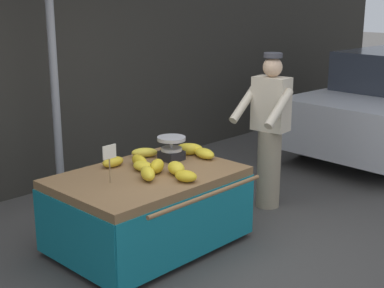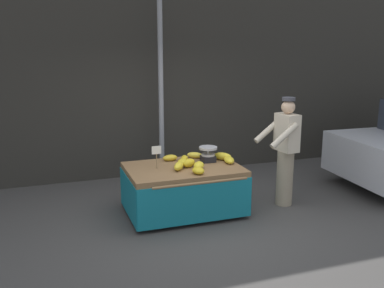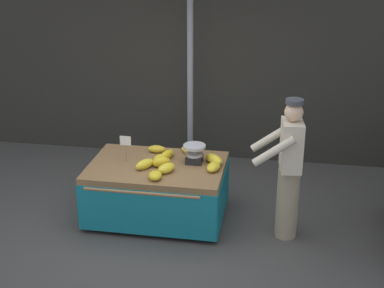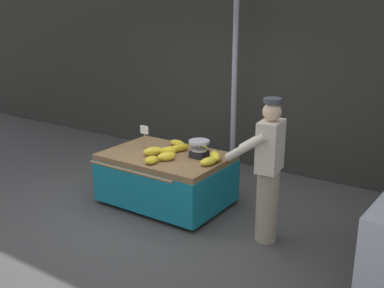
{
  "view_description": "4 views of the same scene",
  "coord_description": "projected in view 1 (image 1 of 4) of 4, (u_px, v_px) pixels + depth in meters",
  "views": [
    {
      "loc": [
        -3.24,
        -3.13,
        2.31
      ],
      "look_at": [
        0.4,
        0.38,
        0.94
      ],
      "focal_mm": 51.89,
      "sensor_mm": 36.0,
      "label": 1
    },
    {
      "loc": [
        -1.99,
        -5.41,
        2.53
      ],
      "look_at": [
        0.14,
        0.65,
        1.03
      ],
      "focal_mm": 40.83,
      "sensor_mm": 36.0,
      "label": 2
    },
    {
      "loc": [
        1.46,
        -5.56,
        3.49
      ],
      "look_at": [
        0.4,
        0.45,
        1.05
      ],
      "focal_mm": 51.45,
      "sensor_mm": 36.0,
      "label": 3
    },
    {
      "loc": [
        3.59,
        -4.24,
        2.68
      ],
      "look_at": [
        0.47,
        0.38,
        0.99
      ],
      "focal_mm": 42.87,
      "sensor_mm": 36.0,
      "label": 4
    }
  ],
  "objects": [
    {
      "name": "ground_plane",
      "position": [
        191.0,
        261.0,
        4.96
      ],
      "size": [
        60.0,
        60.0,
        0.0
      ],
      "primitive_type": "plane",
      "color": "#423F3D"
    },
    {
      "name": "back_wall",
      "position": [
        18.0,
        22.0,
        6.25
      ],
      "size": [
        16.0,
        0.24,
        4.02
      ],
      "primitive_type": "cube",
      "color": "#2D2B26",
      "rests_on": "ground"
    },
    {
      "name": "street_pole",
      "position": [
        52.0,
        53.0,
        6.02
      ],
      "size": [
        0.09,
        0.09,
        3.38
      ],
      "primitive_type": "cylinder",
      "color": "gray",
      "rests_on": "ground"
    },
    {
      "name": "banana_cart",
      "position": [
        148.0,
        193.0,
        5.12
      ],
      "size": [
        1.69,
        1.36,
        0.73
      ],
      "color": "olive",
      "rests_on": "ground"
    },
    {
      "name": "weighing_scale",
      "position": [
        171.0,
        148.0,
        5.45
      ],
      "size": [
        0.28,
        0.28,
        0.23
      ],
      "color": "black",
      "rests_on": "banana_cart"
    },
    {
      "name": "price_sign",
      "position": [
        109.0,
        155.0,
        4.75
      ],
      "size": [
        0.14,
        0.01,
        0.34
      ],
      "color": "#997A51",
      "rests_on": "banana_cart"
    },
    {
      "name": "banana_bunch_0",
      "position": [
        113.0,
        162.0,
        5.25
      ],
      "size": [
        0.23,
        0.13,
        0.1
      ],
      "primitive_type": "ellipsoid",
      "rotation": [
        0.0,
        0.0,
        1.58
      ],
      "color": "gold",
      "rests_on": "banana_cart"
    },
    {
      "name": "banana_bunch_1",
      "position": [
        176.0,
        168.0,
        5.04
      ],
      "size": [
        0.25,
        0.29,
        0.11
      ],
      "primitive_type": "ellipsoid",
      "rotation": [
        0.0,
        0.0,
        2.6
      ],
      "color": "yellow",
      "rests_on": "banana_cart"
    },
    {
      "name": "banana_bunch_2",
      "position": [
        145.0,
        152.0,
        5.57
      ],
      "size": [
        0.28,
        0.26,
        0.09
      ],
      "primitive_type": "ellipsoid",
      "rotation": [
        0.0,
        0.0,
        0.87
      ],
      "color": "yellow",
      "rests_on": "banana_cart"
    },
    {
      "name": "banana_bunch_3",
      "position": [
        189.0,
        149.0,
        5.64
      ],
      "size": [
        0.3,
        0.3,
        0.12
      ],
      "primitive_type": "ellipsoid",
      "rotation": [
        0.0,
        0.0,
        0.79
      ],
      "color": "yellow",
      "rests_on": "banana_cart"
    },
    {
      "name": "banana_bunch_4",
      "position": [
        204.0,
        153.0,
        5.53
      ],
      "size": [
        0.2,
        0.29,
        0.1
      ],
      "primitive_type": "ellipsoid",
      "rotation": [
        0.0,
        0.0,
        2.93
      ],
      "color": "yellow",
      "rests_on": "banana_cart"
    },
    {
      "name": "banana_bunch_5",
      "position": [
        143.0,
        166.0,
        5.13
      ],
      "size": [
        0.16,
        0.23,
        0.09
      ],
      "primitive_type": "ellipsoid",
      "rotation": [
        0.0,
        0.0,
        3.11
      ],
      "color": "yellow",
      "rests_on": "banana_cart"
    },
    {
      "name": "banana_bunch_6",
      "position": [
        186.0,
        176.0,
        4.84
      ],
      "size": [
        0.19,
        0.23,
        0.1
      ],
      "primitive_type": "ellipsoid",
      "rotation": [
        0.0,
        0.0,
        0.16
      ],
      "color": "gold",
      "rests_on": "banana_cart"
    },
    {
      "name": "banana_bunch_7",
      "position": [
        157.0,
        166.0,
        5.07
      ],
      "size": [
        0.25,
        0.22,
        0.13
      ],
      "primitive_type": "ellipsoid",
      "rotation": [
        0.0,
        0.0,
        2.11
      ],
      "color": "gold",
      "rests_on": "banana_cart"
    },
    {
      "name": "banana_bunch_8",
      "position": [
        148.0,
        173.0,
        4.89
      ],
      "size": [
        0.25,
        0.3,
        0.11
      ],
      "primitive_type": "ellipsoid",
      "rotation": [
        0.0,
        0.0,
        2.58
      ],
      "color": "yellow",
      "rests_on": "banana_cart"
    },
    {
      "name": "banana_bunch_9",
      "position": [
        140.0,
        161.0,
        5.26
      ],
      "size": [
        0.2,
        0.3,
        0.11
      ],
      "primitive_type": "ellipsoid",
      "rotation": [
        0.0,
        0.0,
        2.81
      ],
      "color": "gold",
      "rests_on": "banana_cart"
    },
    {
      "name": "vendor_person",
      "position": [
        270.0,
        131.0,
        6.02
      ],
      "size": [
        0.61,
        0.56,
        1.71
      ],
      "color": "gray",
      "rests_on": "ground"
    }
  ]
}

